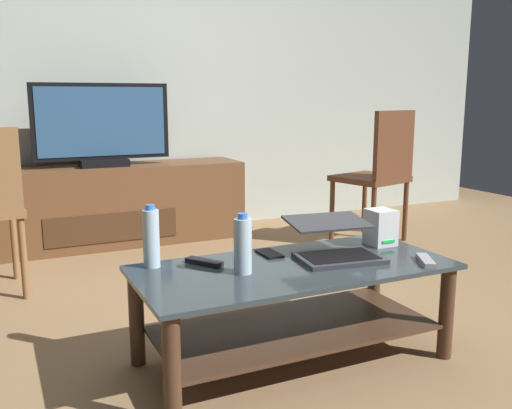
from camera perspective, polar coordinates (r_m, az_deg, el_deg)
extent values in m
plane|color=olive|center=(2.60, 3.57, -12.97)|extent=(7.68, 7.68, 0.00)
cube|color=#A8B2A8|center=(4.52, -10.73, 15.13)|extent=(6.40, 0.12, 2.80)
cube|color=#2D383D|center=(2.22, 3.89, -6.39)|extent=(1.25, 0.57, 0.02)
cube|color=#472D1E|center=(2.31, 3.81, -12.36)|extent=(1.10, 0.50, 0.01)
cylinder|color=#472D1E|center=(1.89, -8.53, -16.36)|extent=(0.06, 0.06, 0.38)
cylinder|color=#472D1E|center=(2.44, 18.76, -10.36)|extent=(0.06, 0.06, 0.38)
cylinder|color=#472D1E|center=(2.31, -12.03, -11.25)|extent=(0.06, 0.06, 0.38)
cylinder|color=#472D1E|center=(2.78, 11.91, -7.39)|extent=(0.06, 0.06, 0.38)
cube|color=brown|center=(4.17, -15.03, -0.10)|extent=(1.99, 0.45, 0.57)
cube|color=#432A18|center=(3.97, -14.35, -2.28)|extent=(0.90, 0.01, 0.20)
cube|color=black|center=(4.10, -15.19, 4.11)|extent=(0.33, 0.20, 0.05)
cube|color=black|center=(4.08, -15.39, 8.12)|extent=(0.93, 0.04, 0.52)
cube|color=#2D517A|center=(4.06, -15.33, 8.11)|extent=(0.87, 0.01, 0.47)
cube|color=#59331E|center=(4.20, 11.47, 2.60)|extent=(0.54, 0.54, 0.04)
cube|color=#59331E|center=(4.05, 13.84, 5.74)|extent=(0.41, 0.15, 0.50)
cylinder|color=#59331E|center=(4.50, 10.94, 0.05)|extent=(0.04, 0.04, 0.44)
cylinder|color=#59331E|center=(4.22, 7.72, -0.58)|extent=(0.04, 0.04, 0.44)
cylinder|color=#59331E|center=(4.28, 14.91, -0.67)|extent=(0.04, 0.04, 0.44)
cylinder|color=#59331E|center=(3.98, 11.81, -1.40)|extent=(0.04, 0.04, 0.44)
cylinder|color=brown|center=(3.55, -23.34, -3.57)|extent=(0.04, 0.04, 0.44)
cylinder|color=brown|center=(3.19, -22.52, -5.10)|extent=(0.04, 0.04, 0.44)
cube|color=#333338|center=(2.30, 8.46, -5.39)|extent=(0.36, 0.27, 0.02)
cube|color=black|center=(2.30, 8.47, -5.16)|extent=(0.31, 0.22, 0.00)
cube|color=#333338|center=(2.38, 7.23, -1.77)|extent=(0.36, 0.27, 0.03)
cube|color=teal|center=(2.38, 7.27, -1.79)|extent=(0.32, 0.24, 0.02)
cube|color=silver|center=(2.56, 12.53, -2.26)|extent=(0.11, 0.12, 0.16)
cube|color=#19D84C|center=(2.52, 13.32, -3.68)|extent=(0.07, 0.00, 0.01)
cylinder|color=silver|center=(2.20, -10.60, -3.42)|extent=(0.06, 0.06, 0.23)
cylinder|color=blue|center=(2.18, -10.71, -0.29)|extent=(0.04, 0.04, 0.02)
cylinder|color=silver|center=(2.09, -1.35, -4.25)|extent=(0.07, 0.07, 0.21)
cylinder|color=blue|center=(2.06, -1.37, -1.18)|extent=(0.04, 0.04, 0.02)
cube|color=black|center=(2.36, 1.37, -5.01)|extent=(0.07, 0.14, 0.01)
cube|color=black|center=(2.23, -5.30, -5.85)|extent=(0.12, 0.16, 0.02)
cube|color=#99999E|center=(2.34, 16.85, -5.47)|extent=(0.11, 0.16, 0.02)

